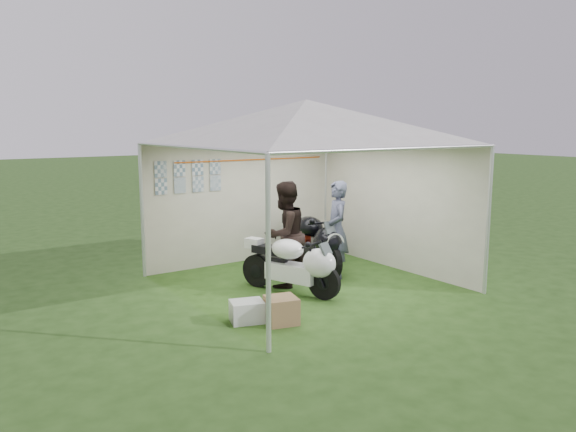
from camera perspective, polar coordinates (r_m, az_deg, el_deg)
name	(u,v)px	position (r m, az deg, el deg)	size (l,w,h in m)	color
ground	(305,284)	(9.34, 1.77, -6.96)	(80.00, 80.00, 0.00)	#264816
canopy_tent	(305,127)	(8.99, 1.72, 9.04)	(5.66, 5.66, 3.00)	silver
motorcycle_white	(295,263)	(8.72, 0.71, -4.81)	(0.87, 1.70, 0.88)	black
motorcycle_black	(314,240)	(10.07, 2.61, -2.49)	(0.62, 2.03, 1.00)	black
paddock_stand	(290,253)	(10.96, 0.21, -3.74)	(0.38, 0.24, 0.28)	#1734B7
person_dark_jacket	(285,234)	(9.06, -0.35, -1.87)	(0.84, 0.65, 1.72)	black
person_blue_jacket	(336,230)	(9.62, 4.95, -1.39)	(0.61, 0.40, 1.67)	#545774
equipment_box	(319,246)	(11.03, 3.18, -3.02)	(0.53, 0.42, 0.53)	black
crate_0	(247,311)	(7.62, -4.19, -9.65)	(0.43, 0.34, 0.29)	silver
crate_1	(281,310)	(7.55, -0.67, -9.54)	(0.40, 0.40, 0.35)	olive
crate_2	(279,311)	(7.73, -0.89, -9.61)	(0.30, 0.25, 0.22)	#B6BBBF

